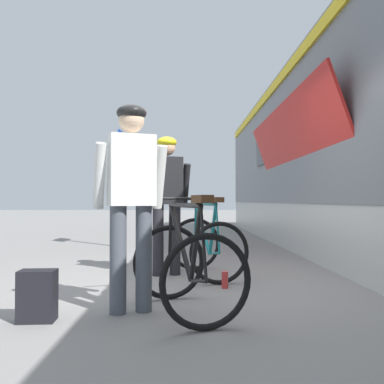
{
  "coord_description": "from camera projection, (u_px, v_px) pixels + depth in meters",
  "views": [
    {
      "loc": [
        -0.17,
        -4.71,
        0.94
      ],
      "look_at": [
        -0.07,
        0.32,
        1.05
      ],
      "focal_mm": 39.07,
      "sensor_mm": 36.0,
      "label": 1
    }
  ],
  "objects": [
    {
      "name": "ground_plane",
      "position": [
        199.0,
        285.0,
        4.69
      ],
      "size": [
        80.0,
        80.0,
        0.0
      ],
      "primitive_type": "plane",
      "color": "gray"
    },
    {
      "name": "cyclist_near_in_white",
      "position": [
        131.0,
        188.0,
        3.54
      ],
      "size": [
        0.66,
        0.44,
        1.76
      ],
      "color": "#4C515B",
      "rests_on": "ground"
    },
    {
      "name": "cyclist_far_in_dark",
      "position": [
        167.0,
        192.0,
        5.32
      ],
      "size": [
        0.66,
        0.4,
        1.76
      ],
      "color": "#232328",
      "rests_on": "ground"
    },
    {
      "name": "bicycle_near_black",
      "position": [
        186.0,
        265.0,
        3.5
      ],
      "size": [
        0.99,
        1.23,
        0.99
      ],
      "color": "black",
      "rests_on": "ground"
    },
    {
      "name": "bicycle_far_teal",
      "position": [
        206.0,
        244.0,
        5.19
      ],
      "size": [
        0.95,
        1.21,
        0.99
      ],
      "color": "black",
      "rests_on": "ground"
    },
    {
      "name": "backpack_on_platform",
      "position": [
        37.0,
        296.0,
        3.26
      ],
      "size": [
        0.29,
        0.19,
        0.4
      ],
      "primitive_type": "cube",
      "rotation": [
        0.0,
        0.0,
        0.05
      ],
      "color": "black",
      "rests_on": "ground"
    },
    {
      "name": "water_bottle_near_the_bikes",
      "position": [
        225.0,
        280.0,
        4.5
      ],
      "size": [
        0.07,
        0.07,
        0.18
      ],
      "primitive_type": "cylinder",
      "color": "red",
      "rests_on": "ground"
    },
    {
      "name": "platform_sign_post",
      "position": [
        121.0,
        168.0,
        8.61
      ],
      "size": [
        0.08,
        0.7,
        2.4
      ],
      "color": "#595B60",
      "rests_on": "ground"
    }
  ]
}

